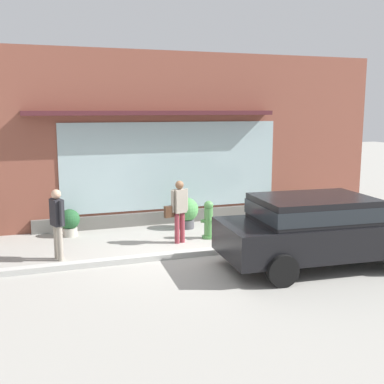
{
  "coord_description": "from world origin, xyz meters",
  "views": [
    {
      "loc": [
        -3.34,
        -9.93,
        3.23
      ],
      "look_at": [
        0.51,
        1.2,
        1.19
      ],
      "focal_mm": 44.83,
      "sensor_mm": 36.0,
      "label": 1
    }
  ],
  "objects_px": {
    "fire_hydrant": "(209,220)",
    "potted_plant_doorstep": "(186,211)",
    "potted_plant_near_hydrant": "(70,221)",
    "pedestrian_with_handbag": "(179,208)",
    "pedestrian_passerby": "(57,219)",
    "parked_car_black": "(318,226)",
    "potted_plant_low_front": "(295,208)"
  },
  "relations": [
    {
      "from": "pedestrian_with_handbag",
      "to": "potted_plant_near_hydrant",
      "type": "relative_size",
      "value": 2.19
    },
    {
      "from": "pedestrian_passerby",
      "to": "potted_plant_doorstep",
      "type": "height_order",
      "value": "pedestrian_passerby"
    },
    {
      "from": "parked_car_black",
      "to": "pedestrian_with_handbag",
      "type": "bearing_deg",
      "value": 133.99
    },
    {
      "from": "potted_plant_low_front",
      "to": "potted_plant_doorstep",
      "type": "bearing_deg",
      "value": 179.81
    },
    {
      "from": "potted_plant_near_hydrant",
      "to": "potted_plant_doorstep",
      "type": "bearing_deg",
      "value": -3.54
    },
    {
      "from": "parked_car_black",
      "to": "potted_plant_near_hydrant",
      "type": "relative_size",
      "value": 6.13
    },
    {
      "from": "fire_hydrant",
      "to": "pedestrian_with_handbag",
      "type": "bearing_deg",
      "value": -168.08
    },
    {
      "from": "potted_plant_low_front",
      "to": "potted_plant_near_hydrant",
      "type": "bearing_deg",
      "value": 178.2
    },
    {
      "from": "fire_hydrant",
      "to": "parked_car_black",
      "type": "bearing_deg",
      "value": -64.06
    },
    {
      "from": "parked_car_black",
      "to": "potted_plant_doorstep",
      "type": "height_order",
      "value": "parked_car_black"
    },
    {
      "from": "fire_hydrant",
      "to": "pedestrian_passerby",
      "type": "distance_m",
      "value": 3.78
    },
    {
      "from": "potted_plant_near_hydrant",
      "to": "pedestrian_with_handbag",
      "type": "bearing_deg",
      "value": -31.96
    },
    {
      "from": "fire_hydrant",
      "to": "potted_plant_doorstep",
      "type": "relative_size",
      "value": 1.13
    },
    {
      "from": "pedestrian_with_handbag",
      "to": "potted_plant_doorstep",
      "type": "height_order",
      "value": "pedestrian_with_handbag"
    },
    {
      "from": "fire_hydrant",
      "to": "potted_plant_near_hydrant",
      "type": "relative_size",
      "value": 1.37
    },
    {
      "from": "pedestrian_with_handbag",
      "to": "parked_car_black",
      "type": "relative_size",
      "value": 0.36
    },
    {
      "from": "parked_car_black",
      "to": "potted_plant_doorstep",
      "type": "relative_size",
      "value": 5.05
    },
    {
      "from": "fire_hydrant",
      "to": "pedestrian_passerby",
      "type": "xyz_separation_m",
      "value": [
        -3.71,
        -0.6,
        0.43
      ]
    },
    {
      "from": "pedestrian_with_handbag",
      "to": "potted_plant_doorstep",
      "type": "xyz_separation_m",
      "value": [
        0.64,
        1.34,
        -0.41
      ]
    },
    {
      "from": "parked_car_black",
      "to": "potted_plant_low_front",
      "type": "bearing_deg",
      "value": 68.73
    },
    {
      "from": "pedestrian_passerby",
      "to": "potted_plant_near_hydrant",
      "type": "height_order",
      "value": "pedestrian_passerby"
    },
    {
      "from": "fire_hydrant",
      "to": "parked_car_black",
      "type": "height_order",
      "value": "parked_car_black"
    },
    {
      "from": "potted_plant_doorstep",
      "to": "potted_plant_near_hydrant",
      "type": "height_order",
      "value": "potted_plant_doorstep"
    },
    {
      "from": "pedestrian_with_handbag",
      "to": "potted_plant_near_hydrant",
      "type": "height_order",
      "value": "pedestrian_with_handbag"
    },
    {
      "from": "potted_plant_doorstep",
      "to": "pedestrian_with_handbag",
      "type": "bearing_deg",
      "value": -115.59
    },
    {
      "from": "parked_car_black",
      "to": "potted_plant_near_hydrant",
      "type": "height_order",
      "value": "parked_car_black"
    },
    {
      "from": "pedestrian_passerby",
      "to": "parked_car_black",
      "type": "xyz_separation_m",
      "value": [
        5.06,
        -2.18,
        -0.06
      ]
    },
    {
      "from": "parked_car_black",
      "to": "potted_plant_near_hydrant",
      "type": "bearing_deg",
      "value": 142.19
    },
    {
      "from": "potted_plant_low_front",
      "to": "parked_car_black",
      "type": "bearing_deg",
      "value": -115.05
    },
    {
      "from": "fire_hydrant",
      "to": "pedestrian_passerby",
      "type": "relative_size",
      "value": 0.62
    },
    {
      "from": "pedestrian_with_handbag",
      "to": "parked_car_black",
      "type": "bearing_deg",
      "value": 115.71
    },
    {
      "from": "parked_car_black",
      "to": "potted_plant_near_hydrant",
      "type": "distance_m",
      "value": 6.24
    }
  ]
}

